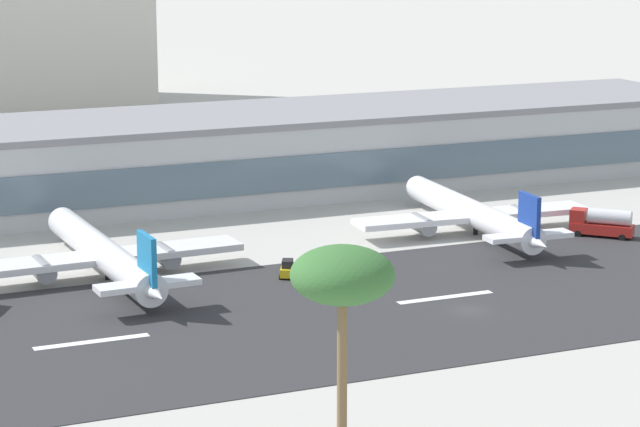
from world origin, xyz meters
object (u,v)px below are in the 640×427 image
object	(u,v)px
airliner_blue_tail_gate_0	(106,256)
airliner_navy_tail_gate_1	(475,215)
service_fuel_truck_2	(602,222)
terminal_building	(208,155)
palm_tree_1	(342,278)
service_baggage_tug_0	(288,269)

from	to	relation	value
airliner_blue_tail_gate_0	airliner_navy_tail_gate_1	world-z (taller)	airliner_blue_tail_gate_0
airliner_navy_tail_gate_1	service_fuel_truck_2	world-z (taller)	airliner_navy_tail_gate_1
terminal_building	service_fuel_truck_2	size ratio (longest dim) A/B	22.09
palm_tree_1	airliner_blue_tail_gate_0	bearing A→B (deg)	92.63
terminal_building	palm_tree_1	size ratio (longest dim) A/B	9.55
terminal_building	palm_tree_1	xyz separation A→B (m)	(-24.11, -104.60, 9.32)
service_baggage_tug_0	service_fuel_truck_2	bearing A→B (deg)	-61.01
airliner_blue_tail_gate_0	service_baggage_tug_0	distance (m)	21.79
terminal_building	palm_tree_1	bearing A→B (deg)	-102.98
terminal_building	airliner_navy_tail_gate_1	size ratio (longest dim) A/B	4.23
service_baggage_tug_0	service_fuel_truck_2	xyz separation A→B (m)	(47.00, 2.40, 0.98)
airliner_navy_tail_gate_1	service_baggage_tug_0	xyz separation A→B (m)	(-31.98, -10.59, -1.68)
terminal_building	airliner_blue_tail_gate_0	bearing A→B (deg)	-122.71
service_baggage_tug_0	airliner_blue_tail_gate_0	bearing A→B (deg)	94.78
palm_tree_1	service_baggage_tug_0	bearing A→B (deg)	72.39
airliner_blue_tail_gate_0	service_fuel_truck_2	xyz separation A→B (m)	(67.24, -5.48, -0.82)
terminal_building	airliner_blue_tail_gate_0	distance (m)	50.06
service_baggage_tug_0	service_fuel_truck_2	distance (m)	47.07
palm_tree_1	service_fuel_truck_2	bearing A→B (deg)	41.58
service_baggage_tug_0	airliner_navy_tail_gate_1	bearing A→B (deg)	-45.61
airliner_navy_tail_gate_1	palm_tree_1	distance (m)	82.85
terminal_building	palm_tree_1	distance (m)	107.75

